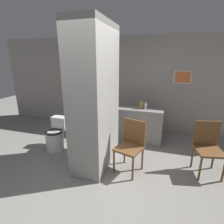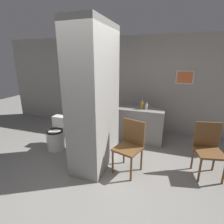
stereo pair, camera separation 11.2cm
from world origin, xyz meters
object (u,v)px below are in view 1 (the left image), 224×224
object	(u,v)px
bicycle	(95,123)
toilet	(56,136)
chair_near_pillar	(131,144)
bottle_tall	(141,105)
chair_by_doorway	(208,146)

from	to	relation	value
bicycle	toilet	bearing A→B (deg)	-125.44
chair_near_pillar	bottle_tall	size ratio (longest dim) A/B	3.84
chair_by_doorway	bottle_tall	xyz separation A→B (m)	(-1.33, 0.90, 0.41)
toilet	bottle_tall	xyz separation A→B (m)	(1.78, 0.94, 0.63)
toilet	bottle_tall	bearing A→B (deg)	27.77
chair_near_pillar	bicycle	world-z (taller)	chair_near_pillar
toilet	bicycle	world-z (taller)	bicycle
toilet	chair_by_doorway	distance (m)	3.12
chair_near_pillar	bicycle	xyz separation A→B (m)	(-1.17, 1.15, -0.16)
chair_by_doorway	bicycle	xyz separation A→B (m)	(-2.50, 0.83, -0.16)
toilet	chair_near_pillar	xyz separation A→B (m)	(1.79, -0.28, 0.22)
toilet	chair_near_pillar	distance (m)	1.82
bicycle	bottle_tall	size ratio (longest dim) A/B	6.59
toilet	bottle_tall	distance (m)	2.11
toilet	chair_near_pillar	world-z (taller)	chair_near_pillar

